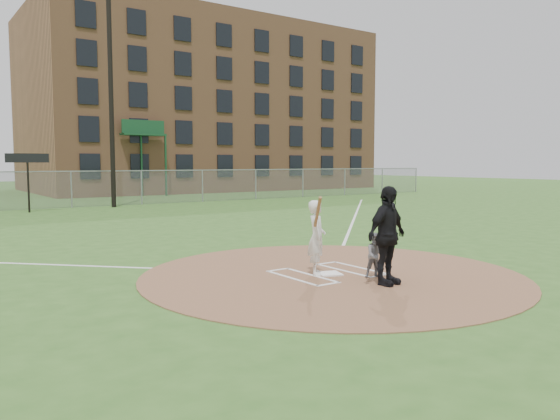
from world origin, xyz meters
TOP-DOWN VIEW (x-y plane):
  - ground at (0.00, 0.00)m, footprint 140.00×140.00m
  - dirt_circle at (0.00, 0.00)m, footprint 8.40×8.40m
  - home_plate at (-0.07, -0.01)m, footprint 0.61×0.61m
  - foul_line_first at (9.00, 9.00)m, footprint 17.04×17.04m
  - catcher at (0.52, -0.83)m, footprint 0.58×0.53m
  - umpire at (0.23, -1.43)m, footprint 1.24×0.70m
  - batters_boxes at (0.00, 0.15)m, footprint 2.08×1.88m
  - batter_at_plate at (-0.31, 0.15)m, footprint 0.80×1.04m
  - outfield_fence at (0.00, 22.00)m, footprint 56.08×0.08m
  - brick_warehouse at (16.00, 37.96)m, footprint 30.00×17.17m
  - light_pole at (2.00, 21.00)m, footprint 1.20×0.30m
  - scoreboard_sign at (-2.50, 20.20)m, footprint 2.00×0.10m

SIDE VIEW (x-z plane):
  - ground at x=0.00m, z-range 0.00..0.00m
  - foul_line_first at x=9.00m, z-range 0.00..0.01m
  - dirt_circle at x=0.00m, z-range 0.00..0.02m
  - batters_boxes at x=0.00m, z-range 0.02..0.03m
  - home_plate at x=-0.07m, z-range 0.02..0.05m
  - catcher at x=0.52m, z-range 0.02..0.99m
  - batter_at_plate at x=-0.31m, z-range -0.04..1.74m
  - outfield_fence at x=0.00m, z-range 0.00..2.03m
  - umpire at x=0.23m, z-range 0.02..2.02m
  - scoreboard_sign at x=-2.50m, z-range 0.92..3.85m
  - light_pole at x=2.00m, z-range 0.50..12.72m
  - brick_warehouse at x=16.00m, z-range 0.00..15.00m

